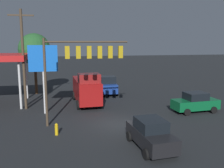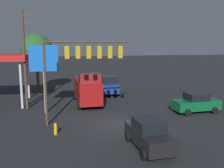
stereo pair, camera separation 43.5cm
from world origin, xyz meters
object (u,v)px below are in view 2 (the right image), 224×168
(sedan_far, at_px, (196,103))
(pickup_parked, at_px, (109,85))
(traffic_signal_assembly, at_px, (82,58))
(fire_hydrant, at_px, (56,129))
(price_sign, at_px, (44,62))
(sedan_waiting, at_px, (149,134))
(utility_pole, at_px, (24,57))
(delivery_truck, at_px, (87,89))
(street_tree, at_px, (36,49))

(sedan_far, bearing_deg, pickup_parked, -60.41)
(traffic_signal_assembly, height_order, fire_hydrant, traffic_signal_assembly)
(price_sign, bearing_deg, sedan_waiting, 126.58)
(fire_hydrant, bearing_deg, utility_pole, -68.65)
(traffic_signal_assembly, bearing_deg, fire_hydrant, 45.16)
(traffic_signal_assembly, height_order, sedan_waiting, traffic_signal_assembly)
(price_sign, height_order, delivery_truck, price_sign)
(sedan_far, xyz_separation_m, fire_hydrant, (13.12, 3.50, -0.51))
(price_sign, xyz_separation_m, pickup_parked, (-7.46, -7.79, -3.74))
(delivery_truck, xyz_separation_m, sedan_far, (-9.99, 5.26, -0.74))
(pickup_parked, height_order, sedan_far, pickup_parked)
(sedan_waiting, bearing_deg, fire_hydrant, -125.14)
(pickup_parked, height_order, delivery_truck, delivery_truck)
(traffic_signal_assembly, distance_m, price_sign, 5.04)
(delivery_truck, bearing_deg, sedan_far, 59.89)
(price_sign, distance_m, delivery_truck, 5.99)
(utility_pole, height_order, street_tree, utility_pole)
(pickup_parked, relative_size, street_tree, 0.67)
(utility_pole, bearing_deg, fire_hydrant, 111.35)
(price_sign, bearing_deg, street_tree, -80.28)
(fire_hydrant, bearing_deg, traffic_signal_assembly, -134.84)
(fire_hydrant, bearing_deg, sedan_waiting, 149.23)
(delivery_truck, distance_m, fire_hydrant, 9.40)
(utility_pole, height_order, sedan_waiting, utility_pole)
(sedan_waiting, xyz_separation_m, fire_hydrant, (5.93, -3.53, -0.51))
(street_tree, distance_m, fire_hydrant, 16.69)
(price_sign, relative_size, fire_hydrant, 7.32)
(delivery_truck, distance_m, sedan_far, 11.31)
(utility_pole, height_order, sedan_far, utility_pole)
(delivery_truck, bearing_deg, traffic_signal_assembly, -10.55)
(utility_pole, bearing_deg, traffic_signal_assembly, 132.44)
(sedan_waiting, distance_m, fire_hydrant, 6.92)
(traffic_signal_assembly, bearing_deg, utility_pole, -47.56)
(sedan_waiting, distance_m, sedan_far, 10.06)
(traffic_signal_assembly, height_order, utility_pole, utility_pole)
(street_tree, bearing_deg, sedan_far, 142.77)
(traffic_signal_assembly, bearing_deg, street_tree, -69.75)
(utility_pole, relative_size, price_sign, 1.53)
(price_sign, relative_size, sedan_waiting, 1.42)
(price_sign, distance_m, sedan_waiting, 12.45)
(price_sign, bearing_deg, pickup_parked, -133.74)
(utility_pole, distance_m, street_tree, 7.62)
(sedan_far, bearing_deg, delivery_truck, -31.64)
(utility_pole, height_order, price_sign, utility_pole)
(utility_pole, distance_m, price_sign, 2.87)
(delivery_truck, bearing_deg, street_tree, -141.41)
(fire_hydrant, bearing_deg, street_tree, -79.95)
(utility_pole, xyz_separation_m, sedan_far, (-16.23, 4.47, -4.26))
(delivery_truck, relative_size, street_tree, 0.88)
(sedan_waiting, relative_size, street_tree, 0.58)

